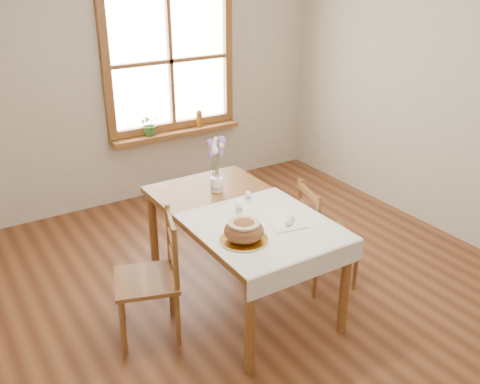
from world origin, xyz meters
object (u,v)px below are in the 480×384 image
(chair_left, at_px, (146,278))
(chair_right, at_px, (328,235))
(flower_vase, at_px, (217,185))
(bread_plate, at_px, (244,240))
(dining_table, at_px, (240,221))

(chair_left, xyz_separation_m, chair_right, (1.48, -0.16, -0.02))
(chair_right, distance_m, flower_vase, 0.96)
(bread_plate, bearing_deg, chair_right, 12.84)
(bread_plate, height_order, flower_vase, flower_vase)
(flower_vase, bearing_deg, chair_right, -41.01)
(chair_left, relative_size, flower_vase, 8.24)
(bread_plate, xyz_separation_m, flower_vase, (0.25, 0.80, 0.04))
(chair_right, bearing_deg, dining_table, 88.93)
(chair_left, xyz_separation_m, bread_plate, (0.55, -0.37, 0.32))
(dining_table, bearing_deg, flower_vase, 86.06)
(chair_right, relative_size, bread_plate, 2.84)
(dining_table, height_order, bread_plate, bread_plate)
(chair_left, relative_size, chair_right, 1.04)
(dining_table, relative_size, flower_vase, 14.55)
(chair_right, distance_m, bread_plate, 1.01)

